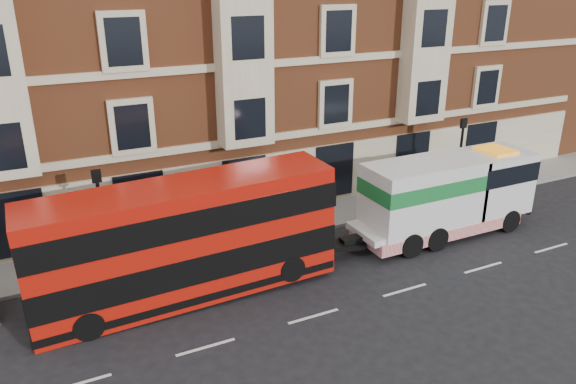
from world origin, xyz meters
name	(u,v)px	position (x,y,z in m)	size (l,w,h in m)	color
ground	(314,316)	(0.00, 0.00, 0.00)	(120.00, 120.00, 0.00)	black
sidewalk	(236,233)	(0.00, 7.50, 0.07)	(90.00, 3.00, 0.15)	slate
victorian_terrace	(186,0)	(0.50, 15.00, 10.07)	(45.00, 12.00, 20.40)	brown
lamp_post_west	(101,214)	(-6.00, 6.20, 2.68)	(0.35, 0.15, 4.35)	black
lamp_post_east	(460,153)	(12.00, 6.20, 2.68)	(0.35, 0.15, 4.35)	black
double_decker_bus	(185,239)	(-3.55, 3.27, 2.38)	(11.10, 2.55, 4.49)	#BA140A
tow_truck	(444,195)	(8.51, 3.27, 1.96)	(8.89, 2.63, 3.70)	silver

